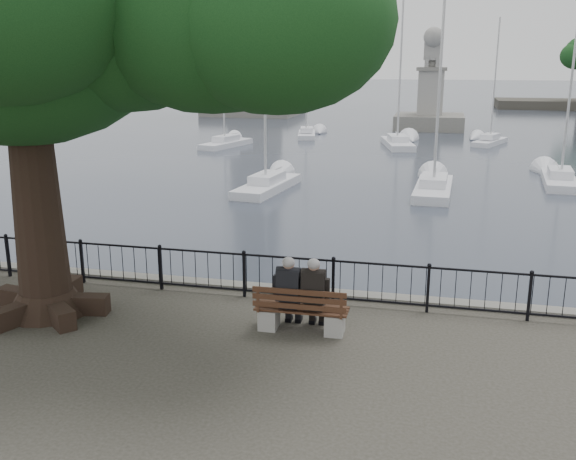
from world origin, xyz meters
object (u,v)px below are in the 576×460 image
(tree, at_px, (63,0))
(bench, at_px, (301,315))
(lion_monument, at_px, (430,104))
(person_left, at_px, (290,295))
(person_right, at_px, (315,297))

(tree, bearing_deg, bench, 1.69)
(bench, height_order, tree, tree)
(bench, relative_size, tree, 0.16)
(bench, distance_m, lion_monument, 49.04)
(tree, bearing_deg, lion_monument, 83.21)
(person_left, height_order, tree, tree)
(lion_monument, bearing_deg, person_right, -91.31)
(person_left, distance_m, tree, 6.94)
(bench, bearing_deg, person_left, 157.85)
(bench, bearing_deg, tree, -178.31)
(tree, height_order, lion_monument, tree)
(bench, distance_m, person_left, 0.45)
(bench, distance_m, tree, 7.38)
(person_left, relative_size, person_right, 1.00)
(person_left, bearing_deg, person_right, 0.88)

